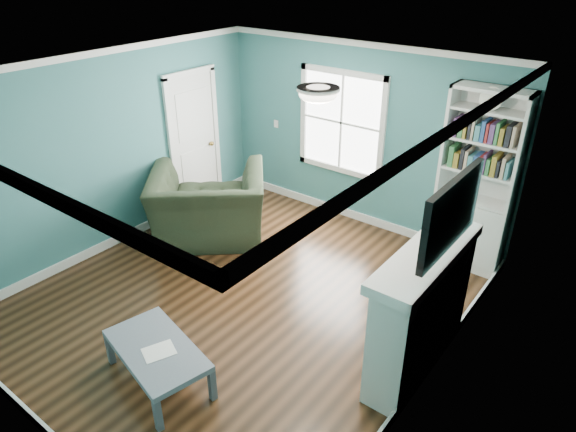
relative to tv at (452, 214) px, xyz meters
The scene contains 13 objects.
floor 2.80m from the tv, behind, with size 5.00×5.00×0.00m, color black.
room_walls 2.21m from the tv, behind, with size 5.00×5.00×5.00m.
trim 2.26m from the tv, behind, with size 4.50×5.00×2.60m.
window 3.40m from the tv, 137.57° to the left, with size 1.40×0.06×1.50m.
bookshelf 2.29m from the tv, 101.57° to the left, with size 0.90×0.35×2.31m.
fireplace 1.10m from the tv, behind, with size 0.44×1.58×1.30m.
tv is the anchor object (origin of this frame).
door 4.63m from the tv, 164.80° to the left, with size 0.12×0.98×2.17m.
ceiling_fixture 1.54m from the tv, behind, with size 0.38×0.38×0.15m.
light_switch 4.38m from the tv, 148.30° to the left, with size 0.08×0.01×0.12m, color white.
recliner 3.72m from the tv, behind, with size 1.52×0.99×1.33m, color black.
coffee_table 2.93m from the tv, 139.46° to the right, with size 1.20×0.83×0.40m.
paper_sheet 2.87m from the tv, 138.29° to the right, with size 0.22×0.28×0.00m, color white.
Camera 1 is at (3.41, -3.60, 3.69)m, focal length 32.00 mm.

